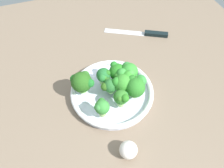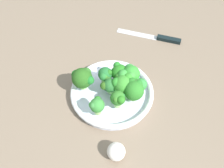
{
  "view_description": "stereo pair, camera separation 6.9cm",
  "coord_description": "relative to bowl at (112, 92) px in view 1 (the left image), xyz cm",
  "views": [
    {
      "loc": [
        -40.94,
        15.09,
        60.73
      ],
      "look_at": [
        -1.17,
        1.27,
        5.98
      ],
      "focal_mm": 35.33,
      "sensor_mm": 36.0,
      "label": 1
    },
    {
      "loc": [
        -42.67,
        8.41,
        60.73
      ],
      "look_at": [
        -1.17,
        1.27,
        5.98
      ],
      "focal_mm": 35.33,
      "sensor_mm": 36.0,
      "label": 2
    }
  ],
  "objects": [
    {
      "name": "broccoli_floret_5",
      "position": [
        3.54,
        -3.0,
        5.26
      ],
      "size": [
        6.44,
        5.51,
        6.52
      ],
      "color": "#7CBC4D",
      "rests_on": "bowl"
    },
    {
      "name": "broccoli_floret_9",
      "position": [
        -0.42,
        0.79,
        4.58
      ],
      "size": [
        4.75,
        6.1,
        5.38
      ],
      "color": "#91C871",
      "rests_on": "bowl"
    },
    {
      "name": "knife",
      "position": [
        24.83,
        -23.14,
        -0.97
      ],
      "size": [
        14.38,
        24.72,
        1.5
      ],
      "color": "silver",
      "rests_on": "ground_plane"
    },
    {
      "name": "bowl",
      "position": [
        0.0,
        0.0,
        0.0
      ],
      "size": [
        27.28,
        27.28,
        2.98
      ],
      "color": "silver",
      "rests_on": "ground_plane"
    },
    {
      "name": "broccoli_floret_7",
      "position": [
        -7.51,
        5.76,
        5.32
      ],
      "size": [
        4.95,
        4.57,
        6.2
      ],
      "color": "#A1CD70",
      "rests_on": "bowl"
    },
    {
      "name": "broccoli_floret_6",
      "position": [
        -1.18,
        -3.37,
        5.72
      ],
      "size": [
        7.34,
        7.03,
        7.14
      ],
      "color": "#97D765",
      "rests_on": "bowl"
    },
    {
      "name": "broccoli_floret_3",
      "position": [
        -6.46,
        -0.69,
        5.52
      ],
      "size": [
        4.98,
        4.51,
        6.49
      ],
      "color": "#9ED572",
      "rests_on": "bowl"
    },
    {
      "name": "broccoli_floret_2",
      "position": [
        -1.69,
        -8.63,
        4.66
      ],
      "size": [
        4.08,
        4.01,
        5.25
      ],
      "color": "#8BCA62",
      "rests_on": "bowl"
    },
    {
      "name": "garlic_bulb",
      "position": [
        -20.25,
        2.34,
        1.02
      ],
      "size": [
        5.07,
        5.07,
        5.07
      ],
      "primitive_type": "sphere",
      "color": "white",
      "rests_on": "ground_plane"
    },
    {
      "name": "broccoli_floret_8",
      "position": [
        2.86,
        8.88,
        5.9
      ],
      "size": [
        6.56,
        6.94,
        7.72
      ],
      "color": "#8FD767",
      "rests_on": "bowl"
    },
    {
      "name": "broccoli_floret_4",
      "position": [
        -4.04,
        -6.1,
        5.88
      ],
      "size": [
        6.99,
        6.14,
        7.31
      ],
      "color": "#7CB053",
      "rests_on": "bowl"
    },
    {
      "name": "broccoli_floret_0",
      "position": [
        1.81,
        -6.31,
        5.97
      ],
      "size": [
        6.44,
        6.02,
        7.35
      ],
      "color": "#9BD467",
      "rests_on": "bowl"
    },
    {
      "name": "ground_plane",
      "position": [
        1.17,
        -1.27,
        -2.77
      ],
      "size": [
        130.0,
        130.0,
        2.5
      ],
      "primitive_type": "cube",
      "color": "#786553"
    },
    {
      "name": "broccoli_floret_1",
      "position": [
        3.61,
        1.59,
        4.94
      ],
      "size": [
        5.07,
        4.69,
        5.93
      ],
      "color": "#92CA69",
      "rests_on": "bowl"
    }
  ]
}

